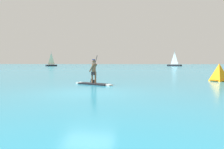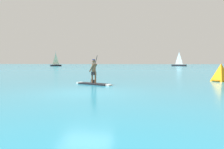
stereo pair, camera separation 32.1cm
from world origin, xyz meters
name	(u,v)px [view 2 (the right image)]	position (x,y,z in m)	size (l,w,h in m)	color
ground	(86,92)	(0.00, 0.00, 0.00)	(440.00, 440.00, 0.00)	teal
paddleboarder_mid_center	(93,79)	(-0.61, 3.79, 0.39)	(2.68, 1.68, 1.96)	black
race_marker_buoy	(221,73)	(8.35, 7.85, 0.62)	(1.32, 1.32, 1.38)	orange
sailboat_left_horizon	(56,64)	(-35.05, 76.20, 0.86)	(3.92, 4.27, 6.18)	black
sailboat_right_horizon	(179,64)	(14.84, 85.40, 0.84)	(5.79, 4.54, 6.92)	black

